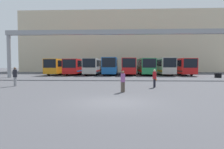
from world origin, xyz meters
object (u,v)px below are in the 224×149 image
(bus_slot_4, at_px, (128,65))
(bus_slot_2, at_px, (94,65))
(pedestrian_near_center, at_px, (123,81))
(bus_slot_7, at_px, (180,66))
(pedestrian_far_center, at_px, (155,78))
(tire_stack, at_px, (218,75))
(bus_slot_5, at_px, (145,66))
(bus_slot_6, at_px, (163,65))
(bus_slot_3, at_px, (111,65))
(pedestrian_mid_right, at_px, (15,76))
(bus_slot_0, at_px, (59,66))
(bus_slot_1, at_px, (77,66))
(traffic_cone, at_px, (155,78))

(bus_slot_4, bearing_deg, bus_slot_2, 178.46)
(pedestrian_near_center, bearing_deg, bus_slot_7, 51.87)
(pedestrian_far_center, distance_m, tire_stack, 18.23)
(bus_slot_4, height_order, pedestrian_far_center, bus_slot_4)
(bus_slot_2, distance_m, bus_slot_5, 10.41)
(bus_slot_6, distance_m, pedestrian_near_center, 26.98)
(bus_slot_3, xyz_separation_m, bus_slot_4, (3.47, 0.60, -0.06))
(bus_slot_7, distance_m, pedestrian_mid_right, 31.04)
(bus_slot_2, height_order, pedestrian_near_center, bus_slot_2)
(bus_slot_0, relative_size, bus_slot_5, 0.94)
(bus_slot_1, height_order, tire_stack, bus_slot_1)
(bus_slot_3, bearing_deg, bus_slot_6, 3.84)
(bus_slot_3, relative_size, traffic_cone, 15.83)
(bus_slot_1, relative_size, bus_slot_3, 1.16)
(bus_slot_4, xyz_separation_m, tire_stack, (13.63, -8.74, -1.48))
(tire_stack, bearing_deg, bus_slot_4, 147.34)
(bus_slot_6, bearing_deg, pedestrian_near_center, -107.52)
(bus_slot_1, height_order, bus_slot_5, bus_slot_5)
(bus_slot_6, relative_size, bus_slot_7, 0.99)
(bus_slot_2, distance_m, tire_stack, 22.47)
(bus_slot_0, xyz_separation_m, traffic_cone, (16.93, -13.68, -1.43))
(bus_slot_1, bearing_deg, bus_slot_7, -0.31)
(bus_slot_0, relative_size, bus_slot_3, 1.00)
(bus_slot_2, relative_size, bus_slot_5, 1.08)
(bus_slot_2, distance_m, bus_slot_3, 3.56)
(bus_slot_2, height_order, bus_slot_6, bus_slot_6)
(bus_slot_0, distance_m, bus_slot_5, 17.34)
(bus_slot_1, height_order, bus_slot_6, bus_slot_6)
(pedestrian_mid_right, xyz_separation_m, tire_stack, (24.84, 13.37, -0.59))
(bus_slot_2, bearing_deg, bus_slot_7, -0.08)
(bus_slot_3, distance_m, pedestrian_far_center, 22.48)
(pedestrian_far_center, xyz_separation_m, pedestrian_mid_right, (-12.85, 0.36, 0.09))
(bus_slot_4, relative_size, pedestrian_near_center, 7.53)
(bus_slot_5, height_order, pedestrian_near_center, bus_slot_5)
(bus_slot_1, height_order, bus_slot_7, bus_slot_7)
(bus_slot_3, relative_size, bus_slot_7, 0.87)
(bus_slot_6, relative_size, pedestrian_far_center, 7.47)
(bus_slot_4, height_order, traffic_cone, bus_slot_4)
(bus_slot_1, relative_size, bus_slot_4, 1.05)
(bus_slot_6, distance_m, tire_stack, 11.19)
(bus_slot_6, height_order, pedestrian_near_center, bus_slot_6)
(bus_slot_0, bearing_deg, bus_slot_2, 6.51)
(bus_slot_0, xyz_separation_m, tire_stack, (27.50, -8.13, -1.41))
(bus_slot_2, bearing_deg, traffic_cone, -55.35)
(bus_slot_2, xyz_separation_m, pedestrian_near_center, (5.76, -25.79, -1.00))
(bus_slot_2, xyz_separation_m, bus_slot_3, (3.47, -0.78, 0.07))
(bus_slot_1, height_order, pedestrian_mid_right, bus_slot_1)
(bus_slot_0, height_order, bus_slot_4, bus_slot_4)
(bus_slot_5, distance_m, traffic_cone, 14.12)
(bus_slot_4, bearing_deg, bus_slot_6, 0.84)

